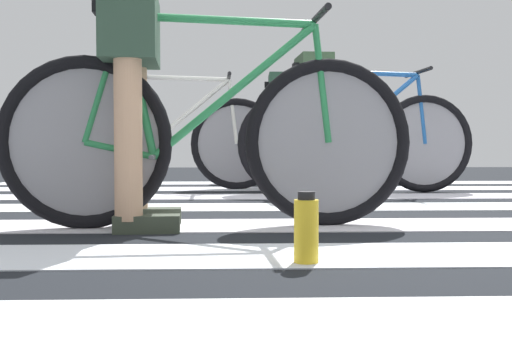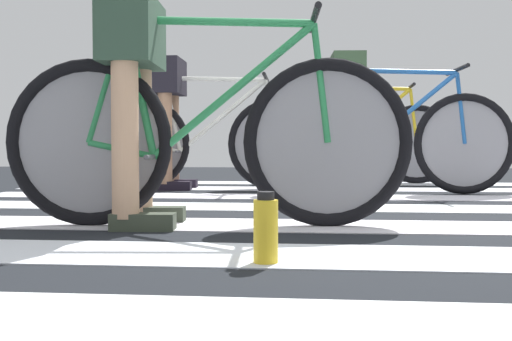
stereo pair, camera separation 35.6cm
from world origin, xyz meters
TOP-DOWN VIEW (x-y plane):
  - ground at (0.00, 0.00)m, footprint 18.00×14.00m
  - crosswalk_markings at (-0.03, -0.21)m, footprint 5.42×6.51m
  - bicycle_1_of_4 at (-0.71, -0.26)m, footprint 1.74×0.52m
  - cyclist_1_of_4 at (-1.02, -0.28)m, footprint 0.34×0.42m
  - bicycle_2_of_4 at (0.28, 1.62)m, footprint 1.74×0.52m
  - cyclist_2_of_4 at (-0.03, 1.60)m, footprint 0.33×0.42m
  - bicycle_3_of_4 at (-1.10, 2.00)m, footprint 1.74×0.52m
  - cyclist_3_of_4 at (-1.41, 1.99)m, footprint 0.32×0.42m
  - bicycle_4_of_4 at (0.15, 2.92)m, footprint 1.74×0.52m
  - cyclist_4_of_4 at (-0.17, 2.93)m, footprint 0.32×0.42m
  - water_bottle at (-0.39, -1.09)m, footprint 0.07×0.07m

SIDE VIEW (x-z plane):
  - ground at x=0.00m, z-range 0.00..0.02m
  - crosswalk_markings at x=-0.03m, z-range 0.02..0.02m
  - water_bottle at x=-0.39m, z-range 0.01..0.23m
  - bicycle_1_of_4 at x=-0.71m, z-range -0.06..0.87m
  - bicycle_2_of_4 at x=0.28m, z-range -0.06..0.87m
  - bicycle_3_of_4 at x=-1.10m, z-range -0.06..0.87m
  - bicycle_4_of_4 at x=0.15m, z-range -0.06..0.87m
  - cyclist_1_of_4 at x=-1.02m, z-range 0.16..1.12m
  - cyclist_2_of_4 at x=-0.03m, z-range 0.17..1.15m
  - cyclist_4_of_4 at x=-0.17m, z-range 0.17..1.17m
  - cyclist_3_of_4 at x=-1.41m, z-range 0.17..1.20m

